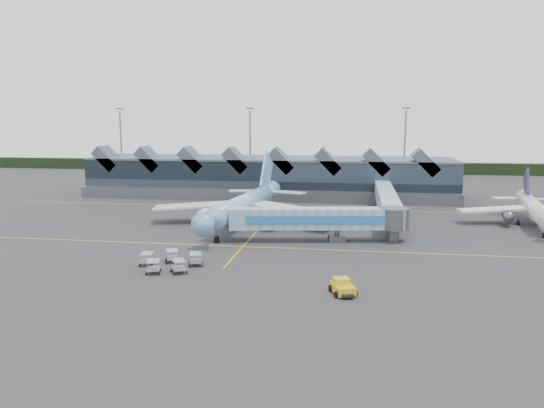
% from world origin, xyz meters
% --- Properties ---
extents(ground, '(260.00, 260.00, 0.00)m').
position_xyz_m(ground, '(0.00, 0.00, 0.00)').
color(ground, '#2B2B2D').
rests_on(ground, ground).
extents(taxi_stripes, '(120.00, 60.00, 0.01)m').
position_xyz_m(taxi_stripes, '(0.00, 10.00, 0.01)').
color(taxi_stripes, gold).
rests_on(taxi_stripes, ground).
extents(tree_line_far, '(260.00, 4.00, 4.00)m').
position_xyz_m(tree_line_far, '(0.00, 110.00, 2.00)').
color(tree_line_far, black).
rests_on(tree_line_far, ground).
extents(terminal, '(90.00, 22.25, 12.52)m').
position_xyz_m(terminal, '(-5.07, 47.35, 4.88)').
color(terminal, black).
rests_on(terminal, ground).
extents(light_masts, '(132.40, 42.56, 22.45)m').
position_xyz_m(light_masts, '(21.00, 62.80, 12.49)').
color(light_masts, gray).
rests_on(light_masts, ground).
extents(main_airliner, '(34.98, 40.42, 12.97)m').
position_xyz_m(main_airliner, '(-3.21, 8.82, 3.81)').
color(main_airliner, '#71BAE5').
rests_on(main_airliner, ground).
extents(regional_jet, '(26.15, 28.77, 9.88)m').
position_xyz_m(regional_jet, '(48.27, 16.06, 3.13)').
color(regional_jet, silver).
rests_on(regional_jet, ground).
extents(jet_bridge, '(27.93, 8.27, 5.42)m').
position_xyz_m(jet_bridge, '(12.50, -2.39, 3.53)').
color(jet_bridge, '#6C96B5').
rests_on(jet_bridge, ground).
extents(fuel_truck, '(4.20, 8.83, 2.95)m').
position_xyz_m(fuel_truck, '(-5.12, 8.73, 1.65)').
color(fuel_truck, black).
rests_on(fuel_truck, ground).
extents(pushback_tug, '(3.24, 4.11, 1.65)m').
position_xyz_m(pushback_tug, '(15.39, -27.75, 0.74)').
color(pushback_tug, gold).
rests_on(pushback_tug, ground).
extents(baggage_carts, '(8.29, 8.08, 1.62)m').
position_xyz_m(baggage_carts, '(-6.89, -20.69, 0.91)').
color(baggage_carts, '#9C9FA5').
rests_on(baggage_carts, ground).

